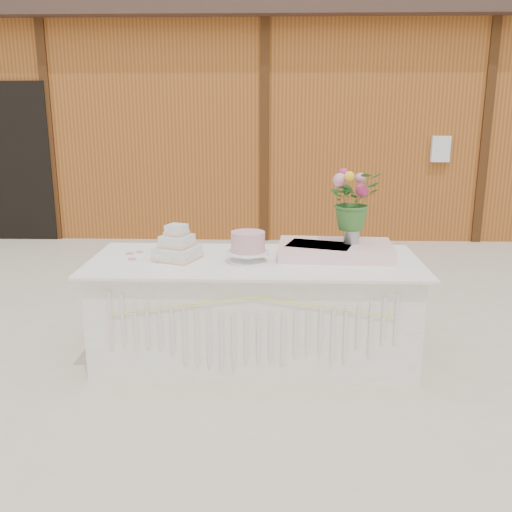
% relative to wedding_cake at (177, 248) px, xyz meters
% --- Properties ---
extents(ground, '(80.00, 80.00, 0.00)m').
position_rel_wedding_cake_xyz_m(ground, '(0.56, 0.00, -0.86)').
color(ground, beige).
rests_on(ground, ground).
extents(barn, '(12.60, 4.60, 3.30)m').
position_rel_wedding_cake_xyz_m(barn, '(0.55, 6.00, 0.82)').
color(barn, '#A05321').
rests_on(barn, ground).
extents(cake_table, '(2.40, 1.00, 0.77)m').
position_rel_wedding_cake_xyz_m(cake_table, '(0.56, -0.00, -0.47)').
color(cake_table, white).
rests_on(cake_table, ground).
extents(wedding_cake, '(0.37, 0.37, 0.26)m').
position_rel_wedding_cake_xyz_m(wedding_cake, '(0.00, 0.00, 0.00)').
color(wedding_cake, silver).
rests_on(wedding_cake, cake_table).
extents(pink_cake_stand, '(0.31, 0.31, 0.22)m').
position_rel_wedding_cake_xyz_m(pink_cake_stand, '(0.52, -0.07, 0.04)').
color(pink_cake_stand, white).
rests_on(pink_cake_stand, cake_table).
extents(satin_runner, '(0.85, 0.52, 0.10)m').
position_rel_wedding_cake_xyz_m(satin_runner, '(1.16, 0.10, -0.04)').
color(satin_runner, '#FFD2CD').
rests_on(satin_runner, cake_table).
extents(flower_vase, '(0.11, 0.11, 0.15)m').
position_rel_wedding_cake_xyz_m(flower_vase, '(1.27, 0.11, 0.09)').
color(flower_vase, '#AAAAAF').
rests_on(flower_vase, satin_runner).
extents(bouquet, '(0.50, 0.48, 0.43)m').
position_rel_wedding_cake_xyz_m(bouquet, '(1.27, 0.11, 0.38)').
color(bouquet, '#346528').
rests_on(bouquet, flower_vase).
extents(loose_flowers, '(0.24, 0.33, 0.02)m').
position_rel_wedding_cake_xyz_m(loose_flowers, '(-0.38, 0.13, -0.08)').
color(loose_flowers, '#CF7E9C').
rests_on(loose_flowers, cake_table).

